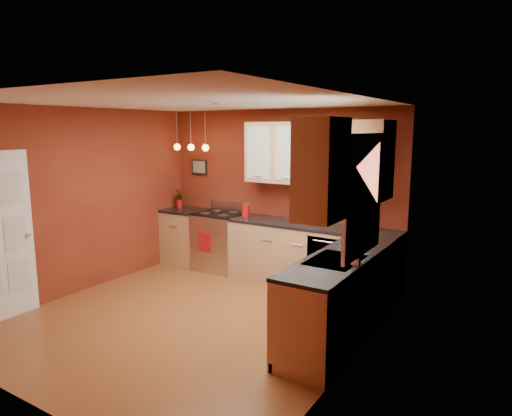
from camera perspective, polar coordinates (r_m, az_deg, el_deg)
The scene contains 27 objects.
floor at distance 5.81m, azimuth -7.79°, elevation -13.54°, with size 4.20×4.20×0.00m, color brown.
ceiling at distance 5.35m, azimuth -8.46°, elevation 12.98°, with size 4.00×4.20×0.02m, color white.
wall_back at distance 7.14m, azimuth 2.79°, elevation 1.81°, with size 4.00×0.02×2.60m, color maroon.
wall_front at distance 4.10m, azimuth -27.43°, elevation -5.40°, with size 4.00×0.02×2.60m, color maroon.
wall_left at distance 6.88m, azimuth -20.98°, elevation 0.85°, with size 0.02×4.20×2.60m, color maroon.
wall_right at distance 4.44m, azimuth 12.12°, elevation -3.39°, with size 0.02×4.20×2.60m, color maroon.
base_cabinets_back_left at distance 7.99m, azimuth -8.72°, elevation -3.62°, with size 0.70×0.60×0.90m, color tan.
base_cabinets_back_right at distance 6.73m, azimuth 6.93°, elevation -6.16°, with size 2.54×0.60×0.90m, color tan.
base_cabinets_right at distance 5.19m, azimuth 10.34°, elevation -11.19°, with size 0.60×2.10×0.90m, color tan.
counter_back_left at distance 7.90m, azimuth -8.81°, elevation -0.31°, with size 0.70×0.62×0.04m, color black.
counter_back_right at distance 6.62m, azimuth 7.02°, elevation -2.24°, with size 2.54×0.62×0.04m, color black.
counter_right at distance 5.04m, azimuth 10.51°, elevation -6.19°, with size 0.62×2.10×0.04m, color black.
gas_range at distance 7.54m, azimuth -4.50°, elevation -4.11°, with size 0.76×0.64×1.11m.
dishwasher_front at distance 6.33m, azimuth 8.86°, elevation -7.24°, with size 0.60×0.02×0.80m, color silver.
sink at distance 4.91m, azimuth 9.88°, elevation -6.68°, with size 0.50×0.70×0.33m.
window at distance 4.65m, azimuth 13.26°, elevation 2.05°, with size 0.06×1.02×1.22m.
door_left_wall at distance 6.26m, azimuth -29.40°, elevation -3.16°, with size 0.12×0.82×2.05m.
upper_cabinets_back at distance 6.65m, azimuth 6.64°, elevation 6.79°, with size 2.00×0.35×0.90m, color tan.
upper_cabinets_right at distance 4.70m, azimuth 11.76°, elevation 5.39°, with size 0.35×1.95×0.90m, color tan.
wall_picture at distance 7.95m, azimuth -7.08°, elevation 5.11°, with size 0.32×0.03×0.26m, color black.
pendant_lights at distance 7.62m, azimuth -8.13°, elevation 7.58°, with size 0.71×0.11×0.66m.
red_canister at distance 7.10m, azimuth -1.31°, elevation -0.34°, with size 0.14×0.14×0.20m.
red_vase at distance 8.03m, azimuth -9.57°, elevation 0.53°, with size 0.09×0.09×0.15m, color #A31112.
flowers at distance 8.01m, azimuth -9.60°, elevation 1.70°, with size 0.12×0.12×0.22m, color #A31112.
coffee_maker at distance 6.38m, azimuth 12.87°, elevation -1.66°, with size 0.20×0.20×0.24m.
soap_pump at distance 4.72m, azimuth 12.35°, elevation -5.76°, with size 0.10×0.10×0.22m, color white.
dish_towel at distance 7.32m, azimuth -6.48°, elevation -4.27°, with size 0.23×0.02×0.31m, color #A31112.
Camera 1 is at (3.45, -4.07, 2.30)m, focal length 32.00 mm.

